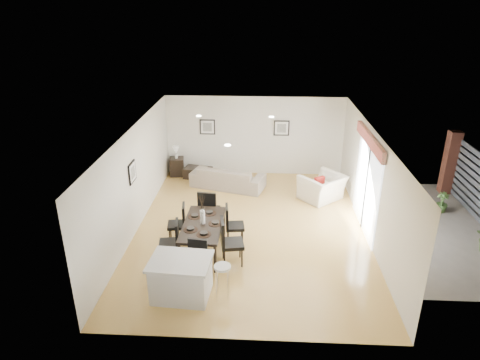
# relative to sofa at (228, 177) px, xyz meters

# --- Properties ---
(ground) EXTENTS (8.00, 8.00, 0.00)m
(ground) POSITION_rel_sofa_xyz_m (0.82, -2.73, -0.34)
(ground) COLOR #DAAA59
(ground) RESTS_ON ground
(wall_back) EXTENTS (6.00, 0.04, 2.70)m
(wall_back) POSITION_rel_sofa_xyz_m (0.82, 1.27, 1.01)
(wall_back) COLOR silver
(wall_back) RESTS_ON ground
(wall_front) EXTENTS (6.00, 0.04, 2.70)m
(wall_front) POSITION_rel_sofa_xyz_m (0.82, -6.73, 1.01)
(wall_front) COLOR silver
(wall_front) RESTS_ON ground
(wall_left) EXTENTS (0.04, 8.00, 2.70)m
(wall_left) POSITION_rel_sofa_xyz_m (-2.18, -2.73, 1.01)
(wall_left) COLOR silver
(wall_left) RESTS_ON ground
(wall_right) EXTENTS (0.04, 8.00, 2.70)m
(wall_right) POSITION_rel_sofa_xyz_m (3.82, -2.73, 1.01)
(wall_right) COLOR silver
(wall_right) RESTS_ON ground
(ceiling) EXTENTS (6.00, 8.00, 0.02)m
(ceiling) POSITION_rel_sofa_xyz_m (0.82, -2.73, 2.36)
(ceiling) COLOR white
(ceiling) RESTS_ON wall_back
(sofa) EXTENTS (2.51, 1.54, 0.68)m
(sofa) POSITION_rel_sofa_xyz_m (0.00, 0.00, 0.00)
(sofa) COLOR gray
(sofa) RESTS_ON ground
(armchair) EXTENTS (1.59, 1.58, 0.78)m
(armchair) POSITION_rel_sofa_xyz_m (2.92, -0.76, 0.05)
(armchair) COLOR beige
(armchair) RESTS_ON ground
(courtyard_plant_b) EXTENTS (0.44, 0.44, 0.59)m
(courtyard_plant_b) POSITION_rel_sofa_xyz_m (6.25, -1.41, -0.05)
(courtyard_plant_b) COLOR #40622A
(courtyard_plant_b) RESTS_ON ground
(dining_table) EXTENTS (0.95, 1.84, 0.76)m
(dining_table) POSITION_rel_sofa_xyz_m (-0.28, -3.85, 0.34)
(dining_table) COLOR black
(dining_table) RESTS_ON ground
(dining_chair_wnear) EXTENTS (0.52, 0.52, 1.02)m
(dining_chair_wnear) POSITION_rel_sofa_xyz_m (-0.92, -4.30, 0.23)
(dining_chair_wnear) COLOR black
(dining_chair_wnear) RESTS_ON ground
(dining_chair_wfar) EXTENTS (0.50, 0.50, 0.99)m
(dining_chair_wfar) POSITION_rel_sofa_xyz_m (-0.92, -3.38, 0.21)
(dining_chair_wfar) COLOR black
(dining_chair_wfar) RESTS_ON ground
(dining_chair_enear) EXTENTS (0.58, 0.58, 1.12)m
(dining_chair_enear) POSITION_rel_sofa_xyz_m (0.36, -4.32, 0.28)
(dining_chair_enear) COLOR black
(dining_chair_enear) RESTS_ON ground
(dining_chair_efar) EXTENTS (0.50, 0.50, 1.00)m
(dining_chair_efar) POSITION_rel_sofa_xyz_m (0.37, -3.41, 0.22)
(dining_chair_efar) COLOR black
(dining_chair_efar) RESTS_ON ground
(dining_chair_head) EXTENTS (0.48, 0.48, 0.95)m
(dining_chair_head) POSITION_rel_sofa_xyz_m (-0.27, -4.99, 0.19)
(dining_chair_head) COLOR black
(dining_chair_head) RESTS_ON ground
(dining_chair_foot) EXTENTS (0.55, 0.55, 1.09)m
(dining_chair_foot) POSITION_rel_sofa_xyz_m (-0.29, -2.73, 0.27)
(dining_chair_foot) COLOR black
(dining_chair_foot) RESTS_ON ground
(vase) EXTENTS (0.87, 1.37, 0.72)m
(vase) POSITION_rel_sofa_xyz_m (-0.28, -3.85, 0.69)
(vase) COLOR white
(vase) RESTS_ON dining_table
(coffee_table) EXTENTS (1.00, 0.73, 0.36)m
(coffee_table) POSITION_rel_sofa_xyz_m (-1.08, 0.72, -0.16)
(coffee_table) COLOR black
(coffee_table) RESTS_ON ground
(side_table) EXTENTS (0.53, 0.53, 0.62)m
(side_table) POSITION_rel_sofa_xyz_m (-1.83, 0.93, -0.03)
(side_table) COLOR black
(side_table) RESTS_ON ground
(table_lamp) EXTENTS (0.22, 0.22, 0.42)m
(table_lamp) POSITION_rel_sofa_xyz_m (-1.83, 0.93, 0.55)
(table_lamp) COLOR white
(table_lamp) RESTS_ON side_table
(cushion) EXTENTS (0.33, 0.27, 0.33)m
(cushion) POSITION_rel_sofa_xyz_m (2.81, -0.87, 0.27)
(cushion) COLOR maroon
(cushion) RESTS_ON armchair
(kitchen_island) EXTENTS (1.29, 1.03, 0.85)m
(kitchen_island) POSITION_rel_sofa_xyz_m (-0.50, -5.55, 0.09)
(kitchen_island) COLOR silver
(kitchen_island) RESTS_ON ground
(bar_stool) EXTENTS (0.34, 0.34, 0.75)m
(bar_stool) POSITION_rel_sofa_xyz_m (0.34, -5.55, 0.30)
(bar_stool) COLOR silver
(bar_stool) RESTS_ON ground
(framed_print_back_left) EXTENTS (0.52, 0.04, 0.52)m
(framed_print_back_left) POSITION_rel_sofa_xyz_m (-0.78, 1.24, 1.31)
(framed_print_back_left) COLOR black
(framed_print_back_left) RESTS_ON wall_back
(framed_print_back_right) EXTENTS (0.52, 0.04, 0.52)m
(framed_print_back_right) POSITION_rel_sofa_xyz_m (1.72, 1.24, 1.31)
(framed_print_back_right) COLOR black
(framed_print_back_right) RESTS_ON wall_back
(framed_print_left_wall) EXTENTS (0.04, 0.52, 0.52)m
(framed_print_left_wall) POSITION_rel_sofa_xyz_m (-2.15, -2.93, 1.31)
(framed_print_left_wall) COLOR black
(framed_print_left_wall) RESTS_ON wall_left
(sliding_door) EXTENTS (0.12, 2.70, 2.57)m
(sliding_door) POSITION_rel_sofa_xyz_m (3.78, -2.43, 1.32)
(sliding_door) COLOR white
(sliding_door) RESTS_ON wall_right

